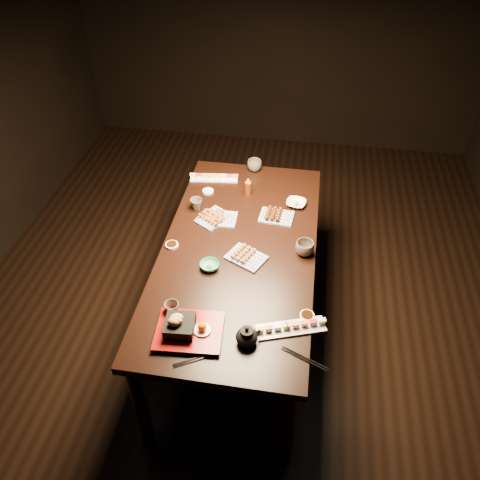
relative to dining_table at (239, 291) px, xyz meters
name	(u,v)px	position (x,y,z in m)	size (l,w,h in m)	color
ground	(242,313)	(0.00, 0.13, -0.38)	(5.00, 5.00, 0.00)	black
dining_table	(239,291)	(0.00, 0.00, 0.00)	(0.90, 1.80, 0.75)	black
sushi_platter_near	(291,326)	(0.35, -0.54, 0.40)	(0.34, 0.10, 0.04)	white
sushi_platter_far	(214,177)	(-0.29, 0.68, 0.40)	(0.33, 0.09, 0.04)	white
yakitori_plate_center	(219,216)	(-0.16, 0.24, 0.40)	(0.22, 0.16, 0.06)	#828EB6
yakitori_plate_right	(246,255)	(0.06, -0.08, 0.40)	(0.21, 0.15, 0.05)	#828EB6
yakitori_plate_left	(213,216)	(-0.20, 0.24, 0.40)	(0.20, 0.15, 0.05)	#828EB6
tsukune_plate	(277,214)	(0.19, 0.32, 0.40)	(0.21, 0.15, 0.05)	#828EB6
edamame_bowl_green	(210,266)	(-0.13, -0.19, 0.39)	(0.11, 0.11, 0.03)	#32996F
edamame_bowl_cream	(296,203)	(0.30, 0.47, 0.39)	(0.13, 0.13, 0.03)	beige
tempura_tray	(189,326)	(-0.14, -0.65, 0.43)	(0.33, 0.26, 0.12)	black
teacup_near_left	(172,308)	(-0.26, -0.54, 0.41)	(0.08, 0.08, 0.07)	#50463E
teacup_mid_right	(305,248)	(0.38, 0.01, 0.42)	(0.11, 0.11, 0.08)	#50463E
teacup_far_left	(196,204)	(-0.33, 0.33, 0.41)	(0.08, 0.08, 0.07)	#50463E
teacup_far_right	(254,165)	(-0.02, 0.84, 0.42)	(0.10, 0.10, 0.08)	#50463E
teapot	(247,335)	(0.14, -0.66, 0.43)	(0.13, 0.13, 0.11)	black
condiment_bottle	(248,186)	(-0.02, 0.54, 0.44)	(0.04, 0.04, 0.13)	#62240D
sauce_dish_west	(172,245)	(-0.39, -0.04, 0.38)	(0.08, 0.08, 0.01)	white
sauce_dish_east	(285,216)	(0.24, 0.34, 0.38)	(0.07, 0.07, 0.01)	white
sauce_dish_se	(307,316)	(0.42, -0.45, 0.38)	(0.08, 0.08, 0.01)	white
sauce_dish_nw	(208,191)	(-0.30, 0.52, 0.38)	(0.08, 0.08, 0.01)	white
chopsticks_near	(197,359)	(-0.07, -0.79, 0.38)	(0.23, 0.02, 0.01)	black
chopsticks_se	(305,359)	(0.43, -0.71, 0.38)	(0.24, 0.02, 0.01)	black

